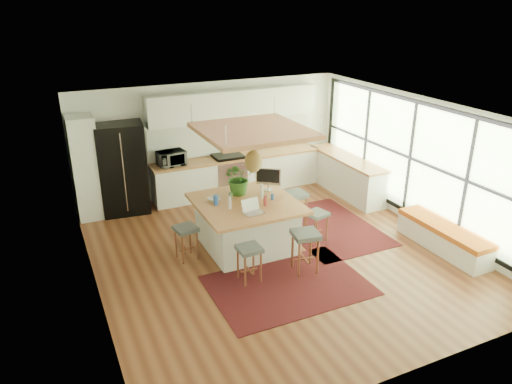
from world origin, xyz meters
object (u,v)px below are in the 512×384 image
stool_right_front (317,225)px  microwave (171,157)px  fridge (123,172)px  stool_near_left (249,262)px  stool_left_side (186,241)px  island_plant (239,181)px  island (246,224)px  laptop (254,207)px  stool_near_right (305,253)px  monitor (268,178)px  stool_right_back (295,210)px

stool_right_front → microwave: bearing=123.3°
microwave → fridge: bearing=172.9°
stool_near_left → stool_right_front: stool_near_left is taller
fridge → stool_near_left: bearing=-64.5°
stool_right_front → stool_left_side: size_ratio=0.97×
stool_right_front → island_plant: 1.74m
island → microwave: size_ratio=3.03×
laptop → fridge: bearing=109.7°
stool_near_right → stool_right_front: size_ratio=1.21×
fridge → stool_near_right: (2.35, -3.95, -0.57)m
stool_near_right → stool_left_side: bearing=143.7°
monitor → microwave: monitor is taller
island → stool_right_front: size_ratio=2.95×
stool_right_front → island_plant: bearing=147.1°
island → stool_right_back: island is taller
fridge → monitor: 3.36m
stool_near_left → island: bearing=68.4°
fridge → stool_near_left: (1.33, -3.83, -0.57)m
fridge → island_plant: (1.84, -2.24, 0.27)m
stool_left_side → microwave: (0.51, 2.65, 0.78)m
fridge → stool_near_right: 4.63m
stool_left_side → laptop: bearing=-26.4°
laptop → island_plant: island_plant is taller
stool_right_front → laptop: size_ratio=1.68×
stool_right_back → stool_left_side: 2.53m
fridge → stool_right_back: bearing=-29.8°
fridge → laptop: fridge is taller
stool_near_right → microwave: (-1.24, 3.94, 0.78)m
microwave → laptop: bearing=-86.3°
stool_near_right → stool_right_back: 1.85m
monitor → stool_right_back: bearing=42.1°
monitor → microwave: size_ratio=0.83×
stool_near_right → laptop: size_ratio=2.03×
stool_right_back → microwave: microwave is taller
microwave → stool_near_right: bearing=-79.3°
stool_right_front → stool_right_back: stool_right_back is taller
stool_right_front → monitor: size_ratio=1.24×
stool_near_left → stool_right_front: (1.79, 0.76, 0.00)m
island → stool_near_right: 1.39m
island → stool_near_left: bearing=-111.6°
island → stool_near_left: size_ratio=2.86×
stool_right_back → laptop: size_ratio=2.00×
stool_right_front → stool_near_left: bearing=-157.0°
stool_near_left → microwave: bearing=93.4°
island → laptop: laptop is taller
stool_near_right → laptop: 1.20m
fridge → stool_left_side: fridge is taller
stool_near_right → stool_right_back: (0.74, 1.69, 0.00)m
stool_right_back → stool_left_side: stool_right_back is taller
stool_near_right → island_plant: 1.97m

